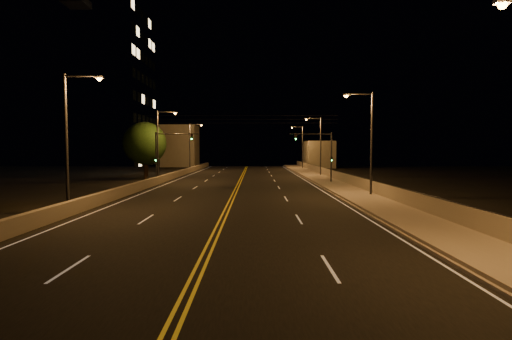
{
  "coord_description": "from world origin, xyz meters",
  "views": [
    {
      "loc": [
        1.9,
        -11.11,
        4.12
      ],
      "look_at": [
        2.0,
        18.0,
        2.5
      ],
      "focal_mm": 26.0,
      "sensor_mm": 36.0,
      "label": 1
    }
  ],
  "objects_px": {
    "building_tower": "(78,90)",
    "traffic_signal_right": "(323,151)",
    "streetlight_6": "(191,144)",
    "tree_0": "(145,143)",
    "streetlight_3": "(301,144)",
    "streetlight_5": "(160,141)",
    "tree_1": "(147,149)",
    "streetlight_1": "(368,137)",
    "streetlight_4": "(71,133)",
    "traffic_signal_left": "(164,151)",
    "streetlight_2": "(319,142)"
  },
  "relations": [
    {
      "from": "building_tower",
      "to": "traffic_signal_right",
      "type": "bearing_deg",
      "value": -30.5
    },
    {
      "from": "streetlight_5",
      "to": "streetlight_6",
      "type": "relative_size",
      "value": 1.0
    },
    {
      "from": "streetlight_2",
      "to": "streetlight_5",
      "type": "distance_m",
      "value": 23.36
    },
    {
      "from": "streetlight_5",
      "to": "streetlight_3",
      "type": "bearing_deg",
      "value": 54.72
    },
    {
      "from": "building_tower",
      "to": "tree_1",
      "type": "xyz_separation_m",
      "value": [
        15.21,
        -10.58,
        -10.7
      ]
    },
    {
      "from": "streetlight_2",
      "to": "building_tower",
      "type": "distance_m",
      "value": 44.12
    },
    {
      "from": "tree_1",
      "to": "streetlight_1",
      "type": "bearing_deg",
      "value": -44.22
    },
    {
      "from": "traffic_signal_left",
      "to": "building_tower",
      "type": "height_order",
      "value": "building_tower"
    },
    {
      "from": "streetlight_3",
      "to": "tree_1",
      "type": "height_order",
      "value": "streetlight_3"
    },
    {
      "from": "streetlight_1",
      "to": "streetlight_5",
      "type": "relative_size",
      "value": 1.0
    },
    {
      "from": "traffic_signal_right",
      "to": "tree_1",
      "type": "bearing_deg",
      "value": 152.38
    },
    {
      "from": "tree_0",
      "to": "streetlight_6",
      "type": "bearing_deg",
      "value": 80.48
    },
    {
      "from": "streetlight_3",
      "to": "streetlight_4",
      "type": "height_order",
      "value": "same"
    },
    {
      "from": "building_tower",
      "to": "tree_0",
      "type": "xyz_separation_m",
      "value": [
        16.83,
        -17.0,
        -9.92
      ]
    },
    {
      "from": "streetlight_2",
      "to": "traffic_signal_right",
      "type": "bearing_deg",
      "value": -97.39
    },
    {
      "from": "traffic_signal_left",
      "to": "streetlight_1",
      "type": "bearing_deg",
      "value": -31.72
    },
    {
      "from": "streetlight_2",
      "to": "traffic_signal_right",
      "type": "height_order",
      "value": "streetlight_2"
    },
    {
      "from": "streetlight_2",
      "to": "traffic_signal_left",
      "type": "xyz_separation_m",
      "value": [
        -20.32,
        -11.66,
        -1.28
      ]
    },
    {
      "from": "streetlight_1",
      "to": "traffic_signal_right",
      "type": "xyz_separation_m",
      "value": [
        -1.51,
        12.56,
        -1.28
      ]
    },
    {
      "from": "tree_1",
      "to": "streetlight_4",
      "type": "bearing_deg",
      "value": -81.82
    },
    {
      "from": "streetlight_5",
      "to": "tree_0",
      "type": "distance_m",
      "value": 5.18
    },
    {
      "from": "streetlight_4",
      "to": "building_tower",
      "type": "xyz_separation_m",
      "value": [
        -19.95,
        43.55,
        9.7
      ]
    },
    {
      "from": "tree_0",
      "to": "tree_1",
      "type": "bearing_deg",
      "value": 104.16
    },
    {
      "from": "traffic_signal_right",
      "to": "streetlight_2",
      "type": "bearing_deg",
      "value": 82.61
    },
    {
      "from": "streetlight_1",
      "to": "streetlight_2",
      "type": "xyz_separation_m",
      "value": [
        0.0,
        24.22,
        0.0
      ]
    },
    {
      "from": "traffic_signal_right",
      "to": "tree_1",
      "type": "height_order",
      "value": "tree_1"
    },
    {
      "from": "streetlight_5",
      "to": "traffic_signal_left",
      "type": "relative_size",
      "value": 1.45
    },
    {
      "from": "streetlight_6",
      "to": "tree_1",
      "type": "bearing_deg",
      "value": -111.24
    },
    {
      "from": "streetlight_1",
      "to": "building_tower",
      "type": "height_order",
      "value": "building_tower"
    },
    {
      "from": "streetlight_3",
      "to": "tree_0",
      "type": "bearing_deg",
      "value": -133.17
    },
    {
      "from": "traffic_signal_right",
      "to": "traffic_signal_left",
      "type": "relative_size",
      "value": 1.0
    },
    {
      "from": "streetlight_6",
      "to": "tree_0",
      "type": "height_order",
      "value": "streetlight_6"
    },
    {
      "from": "traffic_signal_left",
      "to": "streetlight_6",
      "type": "bearing_deg",
      "value": 92.54
    },
    {
      "from": "traffic_signal_right",
      "to": "traffic_signal_left",
      "type": "xyz_separation_m",
      "value": [
        -18.81,
        0.0,
        0.0
      ]
    },
    {
      "from": "tree_0",
      "to": "building_tower",
      "type": "bearing_deg",
      "value": 134.72
    },
    {
      "from": "streetlight_3",
      "to": "traffic_signal_left",
      "type": "height_order",
      "value": "streetlight_3"
    },
    {
      "from": "streetlight_4",
      "to": "tree_0",
      "type": "bearing_deg",
      "value": 96.7
    },
    {
      "from": "streetlight_6",
      "to": "traffic_signal_left",
      "type": "distance_m",
      "value": 25.16
    },
    {
      "from": "traffic_signal_left",
      "to": "streetlight_4",
      "type": "bearing_deg",
      "value": -93.17
    },
    {
      "from": "streetlight_2",
      "to": "traffic_signal_right",
      "type": "relative_size",
      "value": 1.45
    },
    {
      "from": "streetlight_4",
      "to": "streetlight_6",
      "type": "relative_size",
      "value": 1.0
    },
    {
      "from": "traffic_signal_right",
      "to": "streetlight_5",
      "type": "bearing_deg",
      "value": 173.24
    },
    {
      "from": "streetlight_2",
      "to": "building_tower",
      "type": "height_order",
      "value": "building_tower"
    },
    {
      "from": "streetlight_1",
      "to": "streetlight_4",
      "type": "relative_size",
      "value": 1.0
    },
    {
      "from": "streetlight_2",
      "to": "streetlight_4",
      "type": "distance_m",
      "value": 38.29
    },
    {
      "from": "streetlight_6",
      "to": "tree_0",
      "type": "relative_size",
      "value": 1.14
    },
    {
      "from": "streetlight_4",
      "to": "tree_0",
      "type": "relative_size",
      "value": 1.14
    },
    {
      "from": "streetlight_3",
      "to": "streetlight_5",
      "type": "xyz_separation_m",
      "value": [
        -21.43,
        -30.29,
        0.0
      ]
    },
    {
      "from": "traffic_signal_right",
      "to": "tree_0",
      "type": "distance_m",
      "value": 23.96
    },
    {
      "from": "tree_0",
      "to": "traffic_signal_right",
      "type": "bearing_deg",
      "value": -15.72
    }
  ]
}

